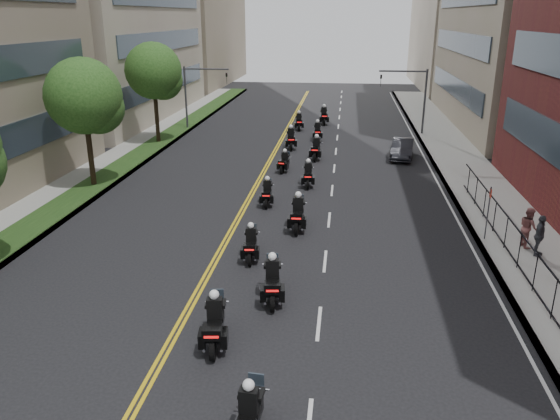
{
  "coord_description": "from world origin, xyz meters",
  "views": [
    {
      "loc": [
        3.81,
        -6.15,
        9.84
      ],
      "look_at": [
        1.18,
        15.76,
        1.95
      ],
      "focal_mm": 35.0,
      "sensor_mm": 36.0,
      "label": 1
    }
  ],
  "objects_px": {
    "motorcycle_1": "(248,420)",
    "motorcycle_13": "(324,116)",
    "motorcycle_6": "(267,194)",
    "parked_sedan": "(402,149)",
    "motorcycle_4": "(251,245)",
    "motorcycle_12": "(299,122)",
    "pedestrian_b": "(528,227)",
    "motorcycle_5": "(298,215)",
    "pedestrian_c": "(540,236)",
    "motorcycle_8": "(284,163)",
    "motorcycle_7": "(308,175)",
    "motorcycle_9": "(316,150)",
    "motorcycle_3": "(272,282)",
    "motorcycle_10": "(291,139)",
    "motorcycle_2": "(215,324)",
    "motorcycle_11": "(317,132)"
  },
  "relations": [
    {
      "from": "motorcycle_1",
      "to": "motorcycle_13",
      "type": "relative_size",
      "value": 0.92
    },
    {
      "from": "motorcycle_6",
      "to": "parked_sedan",
      "type": "distance_m",
      "value": 14.17
    },
    {
      "from": "motorcycle_4",
      "to": "motorcycle_6",
      "type": "bearing_deg",
      "value": 87.18
    },
    {
      "from": "motorcycle_6",
      "to": "motorcycle_12",
      "type": "relative_size",
      "value": 0.92
    },
    {
      "from": "pedestrian_b",
      "to": "motorcycle_5",
      "type": "bearing_deg",
      "value": 74.56
    },
    {
      "from": "motorcycle_13",
      "to": "pedestrian_c",
      "type": "bearing_deg",
      "value": -76.5
    },
    {
      "from": "motorcycle_5",
      "to": "motorcycle_8",
      "type": "bearing_deg",
      "value": 99.2
    },
    {
      "from": "motorcycle_1",
      "to": "motorcycle_7",
      "type": "distance_m",
      "value": 21.43
    },
    {
      "from": "motorcycle_9",
      "to": "motorcycle_13",
      "type": "xyz_separation_m",
      "value": [
        -0.04,
        13.65,
        0.02
      ]
    },
    {
      "from": "motorcycle_4",
      "to": "pedestrian_c",
      "type": "height_order",
      "value": "pedestrian_c"
    },
    {
      "from": "motorcycle_4",
      "to": "parked_sedan",
      "type": "height_order",
      "value": "motorcycle_4"
    },
    {
      "from": "motorcycle_4",
      "to": "motorcycle_7",
      "type": "height_order",
      "value": "motorcycle_7"
    },
    {
      "from": "motorcycle_8",
      "to": "pedestrian_b",
      "type": "distance_m",
      "value": 16.73
    },
    {
      "from": "motorcycle_3",
      "to": "motorcycle_13",
      "type": "bearing_deg",
      "value": 81.96
    },
    {
      "from": "motorcycle_9",
      "to": "motorcycle_5",
      "type": "bearing_deg",
      "value": -87.27
    },
    {
      "from": "motorcycle_7",
      "to": "motorcycle_10",
      "type": "height_order",
      "value": "motorcycle_10"
    },
    {
      "from": "motorcycle_2",
      "to": "motorcycle_7",
      "type": "height_order",
      "value": "motorcycle_2"
    },
    {
      "from": "motorcycle_13",
      "to": "pedestrian_b",
      "type": "height_order",
      "value": "pedestrian_b"
    },
    {
      "from": "motorcycle_7",
      "to": "motorcycle_8",
      "type": "xyz_separation_m",
      "value": [
        -1.8,
        3.14,
        -0.07
      ]
    },
    {
      "from": "motorcycle_11",
      "to": "motorcycle_6",
      "type": "bearing_deg",
      "value": -100.76
    },
    {
      "from": "motorcycle_2",
      "to": "pedestrian_c",
      "type": "height_order",
      "value": "pedestrian_c"
    },
    {
      "from": "motorcycle_1",
      "to": "motorcycle_5",
      "type": "bearing_deg",
      "value": 94.58
    },
    {
      "from": "motorcycle_8",
      "to": "motorcycle_10",
      "type": "xyz_separation_m",
      "value": [
        -0.23,
        6.61,
        0.14
      ]
    },
    {
      "from": "parked_sedan",
      "to": "pedestrian_b",
      "type": "distance_m",
      "value": 16.62
    },
    {
      "from": "motorcycle_2",
      "to": "motorcycle_8",
      "type": "bearing_deg",
      "value": 82.67
    },
    {
      "from": "motorcycle_1",
      "to": "motorcycle_8",
      "type": "height_order",
      "value": "motorcycle_1"
    },
    {
      "from": "motorcycle_8",
      "to": "parked_sedan",
      "type": "xyz_separation_m",
      "value": [
        8.13,
        4.59,
        0.1
      ]
    },
    {
      "from": "motorcycle_3",
      "to": "motorcycle_8",
      "type": "distance_m",
      "value": 17.53
    },
    {
      "from": "motorcycle_12",
      "to": "parked_sedan",
      "type": "distance_m",
      "value": 12.71
    },
    {
      "from": "motorcycle_2",
      "to": "motorcycle_13",
      "type": "height_order",
      "value": "motorcycle_13"
    },
    {
      "from": "motorcycle_7",
      "to": "motorcycle_12",
      "type": "height_order",
      "value": "motorcycle_12"
    },
    {
      "from": "motorcycle_8",
      "to": "motorcycle_10",
      "type": "distance_m",
      "value": 6.61
    },
    {
      "from": "pedestrian_b",
      "to": "motorcycle_9",
      "type": "bearing_deg",
      "value": 25.3
    },
    {
      "from": "motorcycle_1",
      "to": "parked_sedan",
      "type": "distance_m",
      "value": 29.83
    },
    {
      "from": "motorcycle_1",
      "to": "motorcycle_6",
      "type": "xyz_separation_m",
      "value": [
        -2.05,
        17.68,
        -0.05
      ]
    },
    {
      "from": "motorcycle_9",
      "to": "motorcycle_4",
      "type": "bearing_deg",
      "value": -92.65
    },
    {
      "from": "motorcycle_13",
      "to": "pedestrian_c",
      "type": "relative_size",
      "value": 1.41
    },
    {
      "from": "motorcycle_5",
      "to": "motorcycle_13",
      "type": "relative_size",
      "value": 1.0
    },
    {
      "from": "motorcycle_10",
      "to": "motorcycle_12",
      "type": "height_order",
      "value": "motorcycle_10"
    },
    {
      "from": "motorcycle_10",
      "to": "motorcycle_11",
      "type": "relative_size",
      "value": 1.09
    },
    {
      "from": "motorcycle_4",
      "to": "motorcycle_7",
      "type": "distance_m",
      "value": 10.99
    },
    {
      "from": "motorcycle_1",
      "to": "motorcycle_7",
      "type": "height_order",
      "value": "motorcycle_1"
    },
    {
      "from": "motorcycle_5",
      "to": "pedestrian_b",
      "type": "xyz_separation_m",
      "value": [
        10.29,
        -1.19,
        0.31
      ]
    },
    {
      "from": "motorcycle_10",
      "to": "parked_sedan",
      "type": "relative_size",
      "value": 0.59
    },
    {
      "from": "motorcycle_8",
      "to": "parked_sedan",
      "type": "bearing_deg",
      "value": 37.4
    },
    {
      "from": "motorcycle_9",
      "to": "pedestrian_c",
      "type": "relative_size",
      "value": 1.36
    },
    {
      "from": "motorcycle_10",
      "to": "parked_sedan",
      "type": "height_order",
      "value": "motorcycle_10"
    },
    {
      "from": "motorcycle_3",
      "to": "pedestrian_c",
      "type": "xyz_separation_m",
      "value": [
        10.75,
        4.94,
        0.33
      ]
    },
    {
      "from": "motorcycle_3",
      "to": "pedestrian_c",
      "type": "bearing_deg",
      "value": 17.22
    },
    {
      "from": "motorcycle_7",
      "to": "motorcycle_11",
      "type": "height_order",
      "value": "motorcycle_11"
    }
  ]
}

